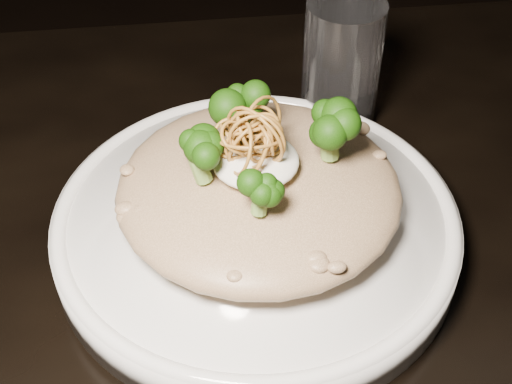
% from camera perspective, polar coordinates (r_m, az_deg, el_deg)
% --- Properties ---
extents(table, '(1.10, 0.80, 0.75)m').
position_cam_1_polar(table, '(0.63, 6.96, -10.96)').
color(table, black).
rests_on(table, ground).
extents(plate, '(0.32, 0.32, 0.03)m').
position_cam_1_polar(plate, '(0.57, 0.00, -2.88)').
color(plate, white).
rests_on(plate, table).
extents(risotto, '(0.22, 0.22, 0.05)m').
position_cam_1_polar(risotto, '(0.54, 0.23, 0.30)').
color(risotto, brown).
rests_on(risotto, plate).
extents(broccoli, '(0.15, 0.15, 0.05)m').
position_cam_1_polar(broccoli, '(0.51, 0.20, 4.45)').
color(broccoli, black).
rests_on(broccoli, risotto).
extents(cheese, '(0.06, 0.06, 0.02)m').
position_cam_1_polar(cheese, '(0.51, -0.04, 2.52)').
color(cheese, white).
rests_on(cheese, risotto).
extents(shallots, '(0.06, 0.06, 0.04)m').
position_cam_1_polar(shallots, '(0.50, -0.56, 5.06)').
color(shallots, brown).
rests_on(shallots, cheese).
extents(drinking_glass, '(0.07, 0.07, 0.13)m').
position_cam_1_polar(drinking_glass, '(0.67, 6.86, 9.94)').
color(drinking_glass, silver).
rests_on(drinking_glass, table).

